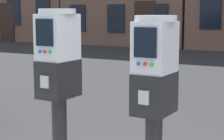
% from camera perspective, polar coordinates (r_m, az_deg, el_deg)
% --- Properties ---
extents(parking_meter_near_kerb, '(0.22, 0.26, 1.47)m').
position_cam_1_polar(parking_meter_near_kerb, '(2.36, -7.71, -2.38)').
color(parking_meter_near_kerb, black).
rests_on(parking_meter_near_kerb, sidewalk_slab).
extents(parking_meter_twin_adjacent, '(0.22, 0.26, 1.43)m').
position_cam_1_polar(parking_meter_twin_adjacent, '(2.07, 6.11, -4.57)').
color(parking_meter_twin_adjacent, black).
rests_on(parking_meter_twin_adjacent, sidewalk_slab).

